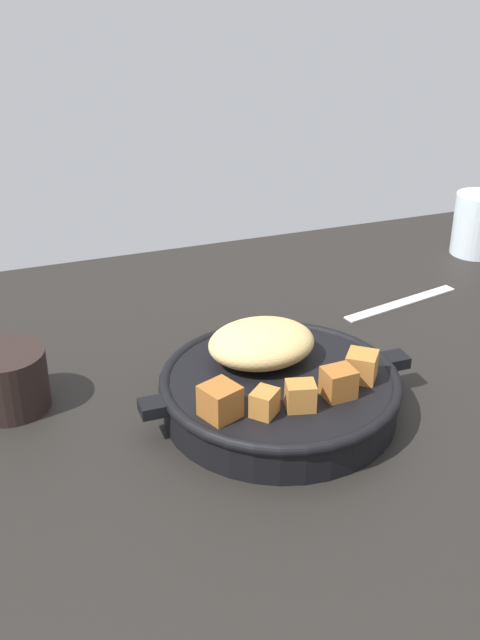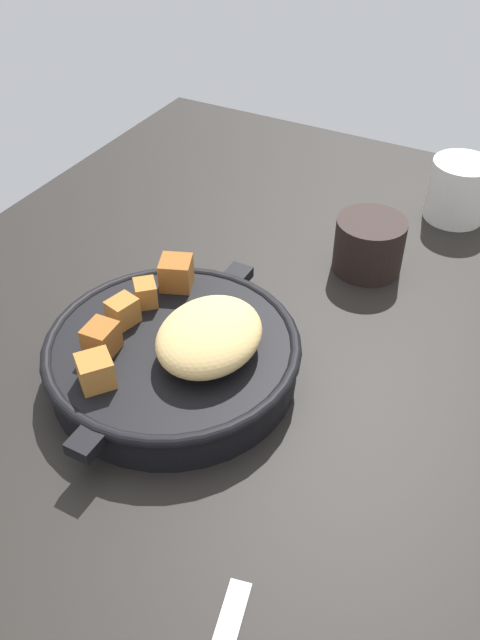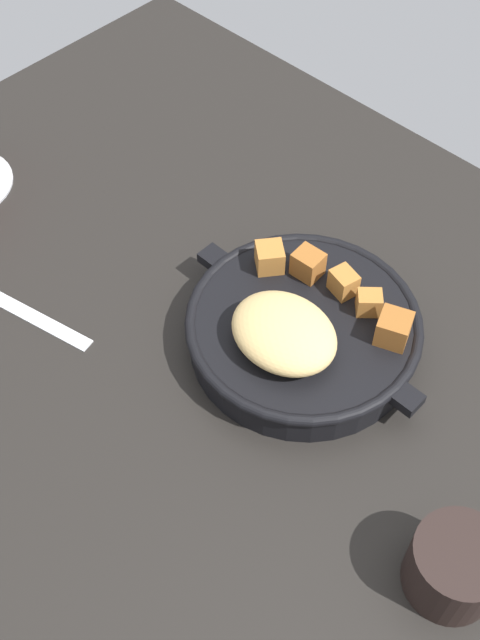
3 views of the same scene
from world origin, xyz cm
name	(u,v)px [view 2 (image 2 of 3)]	position (x,y,z in cm)	size (l,w,h in cm)	color
ground_plane	(217,407)	(0.00, 0.00, -1.20)	(118.01, 82.16, 2.40)	black
cast_iron_skillet	(176,352)	(-1.00, -4.85, 2.95)	(28.45, 24.13, 8.11)	black
coffee_mug_dark	(369,245)	(-26.26, 5.05, 3.16)	(7.90, 7.90, 6.31)	black
ceramic_mug_white	(458,190)	(-42.25, 11.02, 3.83)	(7.58, 7.58, 7.66)	silver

